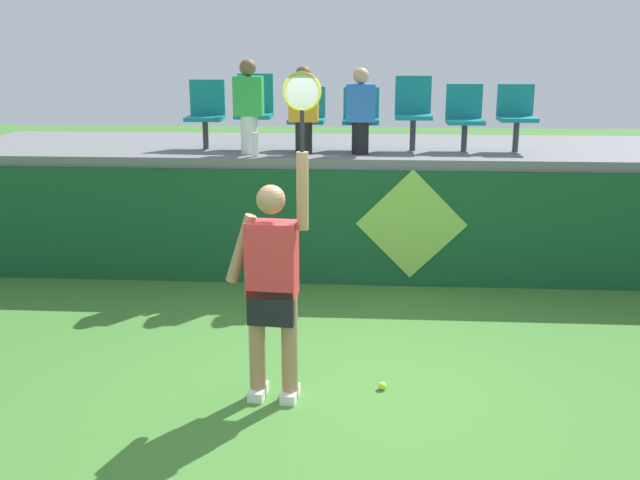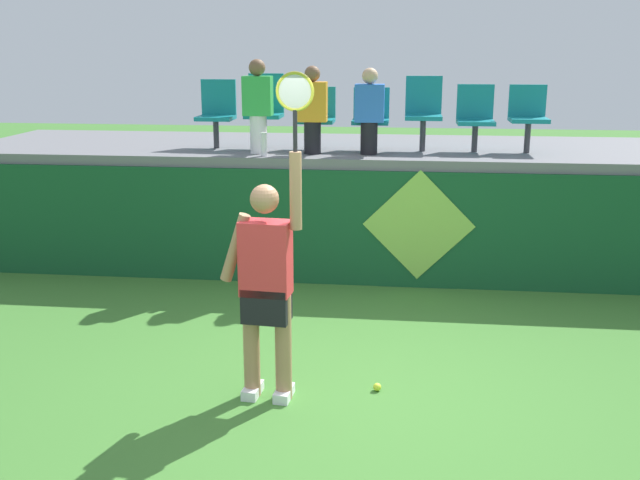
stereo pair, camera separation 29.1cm
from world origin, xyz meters
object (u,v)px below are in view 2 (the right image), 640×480
object	(u,v)px
tennis_ball	(377,387)
water_bottle	(264,144)
stadium_chair_4	(423,110)
stadium_chair_6	(528,114)
stadium_chair_3	(371,116)
spectator_2	(258,105)
spectator_0	(312,109)
tennis_player	(267,281)
stadium_chair_5	(475,115)
stadium_chair_1	(265,108)
spectator_1	(369,110)
stadium_chair_2	(317,115)
stadium_chair_0	(217,111)

from	to	relation	value
tennis_ball	water_bottle	bearing A→B (deg)	116.46
stadium_chair_4	stadium_chair_6	world-z (taller)	stadium_chair_4
stadium_chair_3	spectator_2	xyz separation A→B (m)	(-1.31, -0.44, 0.16)
spectator_0	spectator_2	world-z (taller)	spectator_2
tennis_player	stadium_chair_5	bearing A→B (deg)	63.95
tennis_player	stadium_chair_6	size ratio (longest dim) A/B	3.20
stadium_chair_6	spectator_2	world-z (taller)	spectator_2
stadium_chair_1	spectator_2	size ratio (longest dim) A/B	0.83
spectator_1	tennis_player	bearing A→B (deg)	-100.07
stadium_chair_3	spectator_0	world-z (taller)	spectator_0
water_bottle	spectator_0	distance (m)	0.71
stadium_chair_3	stadium_chair_5	world-z (taller)	stadium_chair_5
stadium_chair_1	stadium_chair_6	bearing A→B (deg)	-0.19
stadium_chair_3	tennis_player	bearing A→B (deg)	-99.04
stadium_chair_3	stadium_chair_2	bearing A→B (deg)	-180.00
stadium_chair_2	stadium_chair_4	bearing A→B (deg)	0.33
stadium_chair_3	spectator_2	distance (m)	1.40
stadium_chair_3	stadium_chair_4	size ratio (longest dim) A/B	0.84
stadium_chair_3	spectator_0	distance (m)	0.80
water_bottle	stadium_chair_2	world-z (taller)	stadium_chair_2
tennis_player	stadium_chair_4	size ratio (longest dim) A/B	2.86
water_bottle	stadium_chair_5	xyz separation A→B (m)	(2.46, 0.69, 0.29)
stadium_chair_1	spectator_2	world-z (taller)	spectator_2
spectator_2	tennis_ball	bearing A→B (deg)	-63.69
stadium_chair_6	stadium_chair_3	bearing A→B (deg)	179.98
tennis_player	stadium_chair_0	distance (m)	4.15
stadium_chair_2	spectator_0	xyz separation A→B (m)	(0.00, -0.44, 0.11)
stadium_chair_1	spectator_0	distance (m)	0.79
tennis_ball	spectator_2	bearing A→B (deg)	116.31
spectator_0	water_bottle	bearing A→B (deg)	-155.24
tennis_ball	stadium_chair_5	size ratio (longest dim) A/B	0.08
stadium_chair_1	stadium_chair_3	world-z (taller)	stadium_chair_1
water_bottle	spectator_1	distance (m)	1.29
stadium_chair_6	spectator_2	distance (m)	3.22
stadium_chair_4	spectator_2	size ratio (longest dim) A/B	0.81
tennis_ball	stadium_chair_5	bearing A→B (deg)	74.45
stadium_chair_5	spectator_2	distance (m)	2.61
stadium_chair_2	tennis_ball	bearing A→B (deg)	-75.73
stadium_chair_5	spectator_1	size ratio (longest dim) A/B	0.79
stadium_chair_1	spectator_1	bearing A→B (deg)	-17.19
stadium_chair_1	spectator_0	xyz separation A→B (m)	(0.65, -0.45, 0.03)
spectator_1	stadium_chair_3	bearing A→B (deg)	90.00
stadium_chair_0	stadium_chair_1	size ratio (longest dim) A/B	0.92
tennis_ball	spectator_1	xyz separation A→B (m)	(-0.25, 3.21, 1.95)
tennis_ball	tennis_player	bearing A→B (deg)	-167.04
tennis_ball	stadium_chair_2	world-z (taller)	stadium_chair_2
stadium_chair_4	stadium_chair_6	size ratio (longest dim) A/B	1.12
stadium_chair_1	stadium_chair_4	bearing A→B (deg)	-0.07
water_bottle	spectator_1	size ratio (longest dim) A/B	0.27
tennis_ball	stadium_chair_5	world-z (taller)	stadium_chair_5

